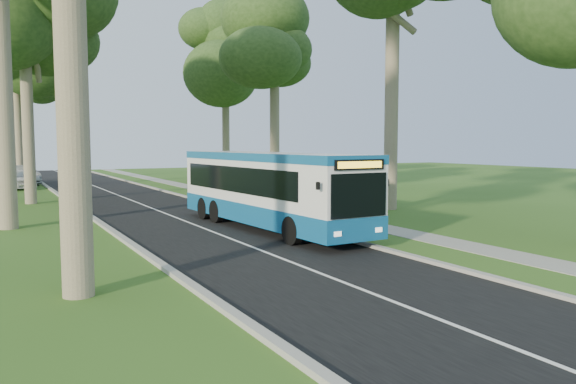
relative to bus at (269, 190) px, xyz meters
name	(u,v)px	position (x,y,z in m)	size (l,w,h in m)	color
ground	(332,237)	(1.20, -2.90, -1.61)	(120.00, 120.00, 0.00)	#31571B
road	(164,213)	(-2.30, 7.10, -1.60)	(7.00, 100.00, 0.02)	black
kerb_east	(229,208)	(1.20, 7.10, -1.55)	(0.25, 100.00, 0.12)	#9E9B93
kerb_west	(91,216)	(-5.80, 7.10, -1.55)	(0.25, 100.00, 0.12)	#9E9B93
centre_line	(164,213)	(-2.30, 7.10, -1.58)	(0.12, 100.00, 0.01)	white
footpath	(279,206)	(4.20, 7.10, -1.60)	(1.50, 100.00, 0.02)	gray
bus	(269,190)	(0.00, 0.00, 0.00)	(3.04, 11.82, 3.10)	white
bus_stop_sign	(339,192)	(1.92, -2.22, 0.00)	(0.15, 0.36, 2.59)	gray
bus_shelter	(324,175)	(3.43, 1.22, 0.45)	(2.36, 3.63, 2.90)	black
litter_bin	(269,206)	(2.15, 4.24, -1.18)	(0.48, 0.48, 0.84)	black
car_white	(18,179)	(-7.88, 27.07, -0.83)	(1.84, 4.58, 1.56)	white
car_silver	(23,175)	(-7.30, 31.41, -0.79)	(1.72, 4.95, 1.63)	#979A9E
tree_west_c	(24,22)	(-7.80, 15.10, 8.63)	(5.20, 5.20, 13.81)	#7A6B56
tree_west_e	(15,58)	(-7.30, 35.10, 9.32)	(5.20, 5.20, 14.75)	#7A6B56
tree_east_c	(274,30)	(8.00, 15.10, 9.71)	(5.20, 5.20, 15.27)	#7A6B56
tree_east_d	(225,61)	(9.20, 27.10, 9.15)	(5.20, 5.20, 14.52)	#7A6B56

